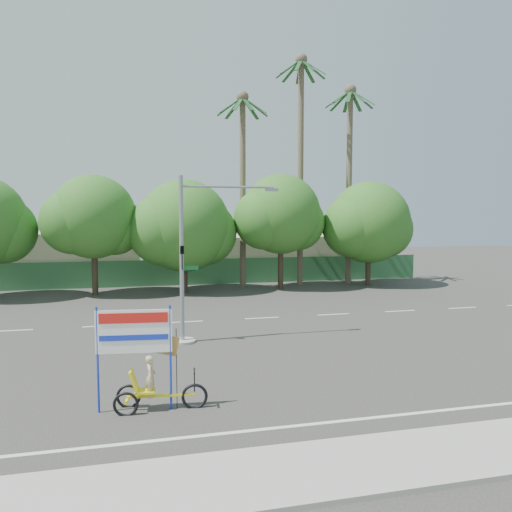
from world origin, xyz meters
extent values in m
plane|color=#33302D|center=(0.00, 0.00, 0.00)|extent=(120.00, 120.00, 0.00)
cube|color=gray|center=(0.00, -7.50, 0.06)|extent=(50.00, 2.40, 0.12)
cube|color=#336B3D|center=(0.00, 21.50, 1.00)|extent=(38.00, 0.08, 2.00)
cube|color=beige|center=(-10.00, 26.00, 2.00)|extent=(12.00, 8.00, 4.00)
cube|color=beige|center=(8.00, 26.00, 1.80)|extent=(14.00, 8.00, 3.60)
sphere|color=#27581A|center=(-12.65, 18.30, 4.40)|extent=(4.32, 4.32, 4.32)
cylinder|color=#473828|center=(-7.00, 18.00, 1.87)|extent=(0.40, 0.40, 3.74)
sphere|color=#27581A|center=(-7.00, 18.00, 5.27)|extent=(5.60, 5.60, 5.60)
sphere|color=#27581A|center=(-5.74, 18.30, 4.68)|extent=(4.03, 4.03, 4.03)
sphere|color=#27581A|center=(-8.26, 17.75, 4.93)|extent=(4.26, 4.26, 4.26)
cylinder|color=#473828|center=(-1.00, 18.00, 1.65)|extent=(0.40, 0.40, 3.30)
sphere|color=#27581A|center=(-1.00, 18.00, 4.65)|extent=(6.40, 6.40, 6.40)
sphere|color=#27581A|center=(0.44, 18.30, 4.12)|extent=(4.61, 4.61, 4.61)
sphere|color=#27581A|center=(-2.44, 17.75, 4.35)|extent=(4.86, 4.86, 4.86)
cylinder|color=#473828|center=(6.00, 18.00, 1.94)|extent=(0.40, 0.40, 3.87)
sphere|color=#27581A|center=(6.00, 18.00, 5.46)|extent=(5.80, 5.80, 5.80)
sphere|color=#27581A|center=(7.30, 18.30, 4.84)|extent=(4.18, 4.18, 4.18)
sphere|color=#27581A|center=(4.70, 17.75, 5.10)|extent=(4.41, 4.41, 4.41)
cylinder|color=#473828|center=(13.00, 18.00, 1.72)|extent=(0.40, 0.40, 3.43)
sphere|color=#27581A|center=(13.00, 18.00, 4.84)|extent=(6.20, 6.20, 6.20)
sphere|color=#27581A|center=(14.39, 18.30, 4.29)|extent=(4.46, 4.46, 4.46)
sphere|color=#27581A|center=(11.61, 17.75, 4.52)|extent=(4.71, 4.71, 4.71)
cylinder|color=#70604C|center=(8.00, 19.50, 8.50)|extent=(0.44, 0.44, 17.00)
sphere|color=#70604C|center=(8.00, 19.50, 17.00)|extent=(0.90, 0.90, 0.90)
cube|color=#1C4C21|center=(8.94, 19.50, 16.34)|extent=(1.91, 0.28, 1.36)
cube|color=#1C4C21|center=(8.72, 20.11, 16.34)|extent=(1.65, 1.44, 1.36)
cube|color=#1C4C21|center=(8.16, 20.43, 16.34)|extent=(0.61, 1.93, 1.36)
cube|color=#1C4C21|center=(7.53, 20.32, 16.34)|extent=(1.20, 1.80, 1.36)
cube|color=#1C4C21|center=(7.11, 19.82, 16.34)|extent=(1.89, 0.92, 1.36)
cube|color=#1C4C21|center=(7.11, 19.18, 16.34)|extent=(1.89, 0.92, 1.36)
cube|color=#1C4C21|center=(7.53, 18.68, 16.34)|extent=(1.20, 1.80, 1.36)
cube|color=#1C4C21|center=(8.16, 18.57, 16.34)|extent=(0.61, 1.93, 1.36)
cube|color=#1C4C21|center=(8.72, 18.89, 16.34)|extent=(1.65, 1.44, 1.36)
cylinder|color=#70604C|center=(12.00, 19.50, 7.50)|extent=(0.44, 0.44, 15.00)
sphere|color=#70604C|center=(12.00, 19.50, 15.00)|extent=(0.90, 0.90, 0.90)
cube|color=#1C4C21|center=(12.94, 19.50, 14.34)|extent=(1.91, 0.28, 1.36)
cube|color=#1C4C21|center=(12.72, 20.11, 14.34)|extent=(1.65, 1.44, 1.36)
cube|color=#1C4C21|center=(12.16, 20.43, 14.34)|extent=(0.61, 1.93, 1.36)
cube|color=#1C4C21|center=(11.53, 20.32, 14.34)|extent=(1.20, 1.80, 1.36)
cube|color=#1C4C21|center=(11.11, 19.82, 14.34)|extent=(1.89, 0.92, 1.36)
cube|color=#1C4C21|center=(11.11, 19.18, 14.34)|extent=(1.89, 0.92, 1.36)
cube|color=#1C4C21|center=(11.53, 18.68, 14.34)|extent=(1.20, 1.80, 1.36)
cube|color=#1C4C21|center=(12.16, 18.57, 14.34)|extent=(0.61, 1.93, 1.36)
cube|color=#1C4C21|center=(12.72, 18.89, 14.34)|extent=(1.65, 1.44, 1.36)
cylinder|color=#70604C|center=(3.50, 19.50, 7.00)|extent=(0.44, 0.44, 14.00)
sphere|color=#70604C|center=(3.50, 19.50, 14.00)|extent=(0.90, 0.90, 0.90)
cube|color=#1C4C21|center=(4.44, 19.50, 13.34)|extent=(1.91, 0.28, 1.36)
cube|color=#1C4C21|center=(4.22, 20.11, 13.34)|extent=(1.65, 1.44, 1.36)
cube|color=#1C4C21|center=(3.66, 20.43, 13.34)|extent=(0.61, 1.93, 1.36)
cube|color=#1C4C21|center=(3.03, 20.32, 13.34)|extent=(1.20, 1.80, 1.36)
cube|color=#1C4C21|center=(2.61, 19.82, 13.34)|extent=(1.89, 0.92, 1.36)
cube|color=#1C4C21|center=(2.61, 19.18, 13.34)|extent=(1.89, 0.92, 1.36)
cube|color=#1C4C21|center=(3.03, 18.68, 13.34)|extent=(1.20, 1.80, 1.36)
cube|color=#1C4C21|center=(3.66, 18.57, 13.34)|extent=(0.61, 1.93, 1.36)
cube|color=#1C4C21|center=(4.22, 18.89, 13.34)|extent=(1.65, 1.44, 1.36)
cylinder|color=gray|center=(-2.50, 4.00, 0.05)|extent=(1.10, 1.10, 0.10)
cylinder|color=gray|center=(-2.50, 4.00, 3.50)|extent=(0.18, 0.18, 7.00)
cylinder|color=gray|center=(-0.50, 4.00, 6.55)|extent=(4.00, 0.10, 0.10)
cube|color=gray|center=(1.40, 4.00, 6.45)|extent=(0.55, 0.20, 0.12)
imported|color=black|center=(-2.50, 3.78, 3.60)|extent=(0.16, 0.20, 1.00)
cube|color=#14662D|center=(-2.15, 4.00, 3.15)|extent=(0.70, 0.04, 0.18)
torus|color=black|center=(-2.87, -3.37, 0.32)|extent=(0.73, 0.17, 0.73)
torus|color=black|center=(-4.65, -2.86, 0.30)|extent=(0.69, 0.15, 0.68)
torus|color=black|center=(-4.72, -3.46, 0.30)|extent=(0.69, 0.15, 0.68)
cube|color=yellow|center=(-3.78, -3.26, 0.39)|extent=(1.82, 0.27, 0.06)
cube|color=yellow|center=(-4.69, -3.16, 0.32)|extent=(0.14, 0.65, 0.05)
cube|color=yellow|center=(-4.21, -3.21, 0.54)|extent=(0.59, 0.51, 0.06)
cube|color=yellow|center=(-4.49, -3.18, 0.84)|extent=(0.29, 0.48, 0.58)
cylinder|color=black|center=(-2.87, -3.37, 0.75)|extent=(0.04, 0.04, 0.59)
cube|color=black|center=(-2.87, -3.37, 1.04)|extent=(0.10, 0.49, 0.04)
imported|color=#CCB284|center=(-4.04, -3.23, 0.95)|extent=(0.32, 0.45, 1.16)
cylinder|color=#1A32C3|center=(-5.43, -3.07, 1.45)|extent=(0.07, 0.07, 2.90)
cylinder|color=#1A32C3|center=(-3.51, -3.29, 1.45)|extent=(0.07, 0.07, 2.90)
cube|color=white|center=(-4.47, -3.18, 2.21)|extent=(2.04, 0.28, 1.18)
cube|color=red|center=(-4.48, -3.22, 2.58)|extent=(1.82, 0.22, 0.28)
cube|color=#1A32C3|center=(-4.48, -3.22, 2.04)|extent=(1.82, 0.22, 0.15)
cylinder|color=black|center=(-3.35, -3.31, 1.13)|extent=(0.02, 0.02, 2.26)
cube|color=red|center=(-3.72, -3.27, 1.83)|extent=(0.95, 0.13, 0.71)
camera|label=1|loc=(-4.43, -16.86, 5.33)|focal=35.00mm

